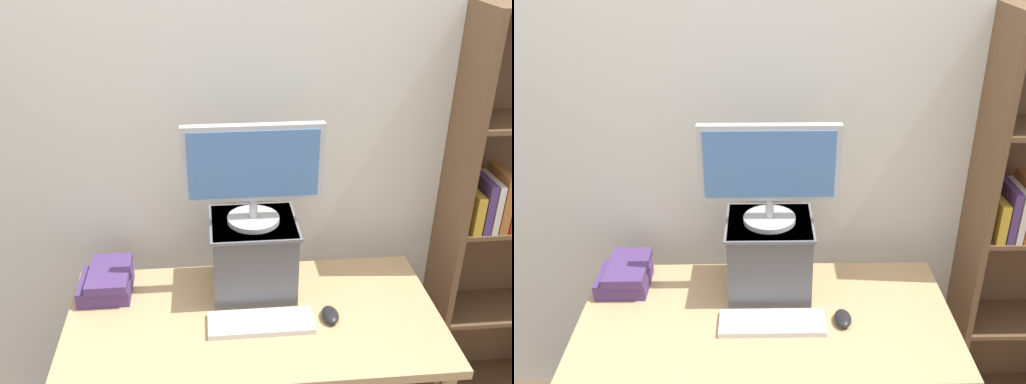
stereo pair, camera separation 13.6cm
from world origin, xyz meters
TOP-DOWN VIEW (x-y plane):
  - back_wall at (0.00, 0.51)m, footprint 7.00×0.08m
  - desk at (0.00, 0.00)m, footprint 1.42×0.71m
  - riser_box at (0.01, 0.19)m, footprint 0.34×0.31m
  - computer_monitor at (0.01, 0.18)m, footprint 0.52×0.20m
  - keyboard at (0.02, -0.05)m, footprint 0.39×0.14m
  - computer_mouse at (0.29, -0.04)m, footprint 0.06×0.10m
  - book_stack at (-0.57, 0.20)m, footprint 0.20×0.25m

SIDE VIEW (x-z plane):
  - desk at x=0.00m, z-range 0.30..1.07m
  - keyboard at x=0.02m, z-range 0.77..0.80m
  - computer_mouse at x=0.29m, z-range 0.77..0.81m
  - book_stack at x=-0.57m, z-range 0.77..0.87m
  - riser_box at x=0.01m, z-range 0.78..1.09m
  - computer_monitor at x=0.01m, z-range 1.10..1.50m
  - back_wall at x=0.00m, z-range 0.00..2.60m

